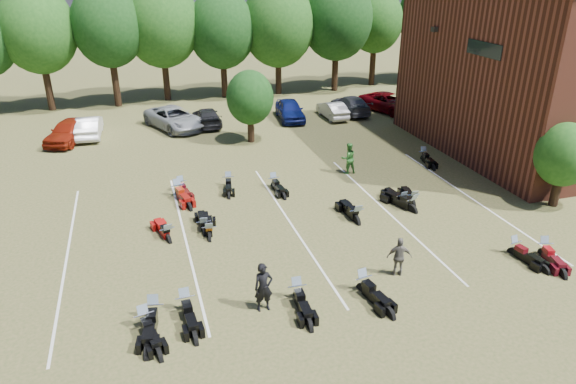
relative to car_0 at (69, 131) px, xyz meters
name	(u,v)px	position (x,y,z in m)	size (l,w,h in m)	color
ground	(375,244)	(14.02, -19.01, -0.80)	(160.00, 160.00, 0.00)	brown
car_0	(69,131)	(0.00, 0.00, 0.00)	(1.88, 4.67, 1.59)	maroon
car_1	(89,127)	(1.27, 0.92, -0.06)	(1.55, 4.46, 1.47)	silver
car_2	(174,118)	(7.25, 1.16, -0.01)	(2.61, 5.65, 1.57)	gray
car_3	(207,117)	(9.71, 1.29, -0.15)	(1.81, 4.45, 1.29)	black
car_4	(290,110)	(16.19, 0.87, -0.01)	(1.85, 4.60, 1.57)	#0C1555
car_5	(332,110)	(19.60, 0.41, -0.15)	(1.37, 3.94, 1.30)	#A6A5A1
car_6	(389,103)	(24.76, 0.83, -0.05)	(2.46, 5.34, 1.49)	#63050C
car_7	(350,105)	(21.50, 1.22, -0.08)	(2.00, 4.91, 1.43)	#3E3E44
person_black	(263,287)	(8.13, -22.06, 0.14)	(0.69, 0.45, 1.88)	black
person_green	(348,158)	(16.15, -10.86, 0.13)	(0.90, 0.70, 1.86)	#2E702A
person_grey	(399,257)	(13.81, -21.46, 0.04)	(0.97, 0.41, 1.66)	#5A554D
motorcycle_0	(155,320)	(4.32, -21.53, -0.80)	(0.77, 2.41, 1.34)	black
motorcycle_1	(146,329)	(3.99, -21.91, -0.80)	(0.71, 2.23, 1.24)	black
motorcycle_2	(186,311)	(5.43, -21.37, -0.80)	(0.73, 2.29, 1.27)	black
motorcycle_3	(297,300)	(9.45, -21.86, -0.80)	(0.72, 2.27, 1.27)	black
motorcycle_4	(363,291)	(12.00, -22.09, -0.80)	(0.74, 2.31, 1.29)	black
motorcycle_5	(513,254)	(19.31, -21.49, -0.80)	(0.68, 2.13, 1.19)	black
motorcycle_6	(542,256)	(20.42, -21.95, -0.80)	(0.70, 2.20, 1.23)	#460A12
motorcycle_7	(169,241)	(5.27, -16.01, -0.80)	(0.71, 2.23, 1.24)	#9B0D0B
motorcycle_8	(210,239)	(7.08, -16.37, -0.80)	(0.69, 2.16, 1.20)	black
motorcycle_9	(204,233)	(6.92, -15.78, -0.80)	(0.69, 2.18, 1.22)	black
motorcycle_10	(356,223)	(14.07, -16.84, -0.80)	(0.77, 2.41, 1.34)	black
motorcycle_11	(402,206)	(17.03, -15.84, -0.80)	(0.68, 2.14, 1.19)	black
motorcycle_12	(411,211)	(17.20, -16.54, -0.80)	(0.79, 2.49, 1.39)	black
motorcycle_13	(413,205)	(17.63, -15.90, -0.80)	(0.67, 2.10, 1.17)	black
motorcycle_14	(181,191)	(6.43, -10.66, -0.80)	(0.68, 2.12, 1.18)	#42090B
motorcycle_15	(179,196)	(6.21, -11.31, -0.80)	(0.77, 2.42, 1.35)	maroon
motorcycle_16	(229,186)	(9.03, -10.75, -0.80)	(0.66, 2.08, 1.16)	black
motorcycle_18	(274,187)	(11.40, -11.63, -0.80)	(0.68, 2.12, 1.18)	black
motorcycle_20	(423,160)	(21.54, -10.28, -0.80)	(0.69, 2.17, 1.21)	black
tree_line	(225,25)	(13.02, 9.99, 5.52)	(56.00, 6.00, 9.79)	black
young_tree_near_building	(564,155)	(24.52, -18.01, 1.96)	(2.80, 2.80, 4.16)	black
young_tree_midfield	(250,98)	(12.02, -3.51, 2.30)	(3.20, 3.20, 4.70)	black
parking_lines	(291,223)	(11.02, -16.01, -0.79)	(20.10, 14.00, 0.01)	silver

